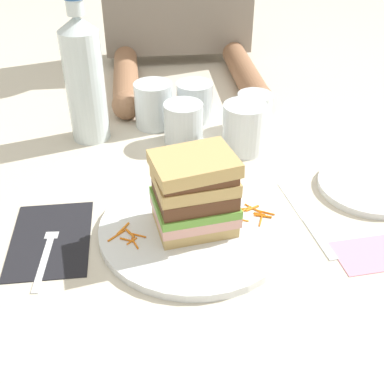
% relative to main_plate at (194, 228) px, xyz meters
% --- Properties ---
extents(ground_plane, '(3.00, 3.00, 0.00)m').
position_rel_main_plate_xyz_m(ground_plane, '(-0.02, 0.03, -0.01)').
color(ground_plane, beige).
extents(main_plate, '(0.29, 0.29, 0.01)m').
position_rel_main_plate_xyz_m(main_plate, '(0.00, 0.00, 0.00)').
color(main_plate, white).
rests_on(main_plate, ground_plane).
extents(sandwich, '(0.13, 0.12, 0.13)m').
position_rel_main_plate_xyz_m(sandwich, '(-0.00, -0.00, 0.07)').
color(sandwich, tan).
rests_on(sandwich, main_plate).
extents(carrot_shred_0, '(0.02, 0.03, 0.00)m').
position_rel_main_plate_xyz_m(carrot_shred_0, '(-0.11, 0.00, 0.01)').
color(carrot_shred_0, orange).
rests_on(carrot_shred_0, main_plate).
extents(carrot_shred_1, '(0.03, 0.02, 0.00)m').
position_rel_main_plate_xyz_m(carrot_shred_1, '(-0.12, -0.01, 0.01)').
color(carrot_shred_1, orange).
rests_on(carrot_shred_1, main_plate).
extents(carrot_shred_2, '(0.01, 0.02, 0.00)m').
position_rel_main_plate_xyz_m(carrot_shred_2, '(-0.09, -0.03, 0.01)').
color(carrot_shred_2, orange).
rests_on(carrot_shred_2, main_plate).
extents(carrot_shred_3, '(0.03, 0.01, 0.00)m').
position_rel_main_plate_xyz_m(carrot_shred_3, '(-0.09, -0.02, 0.01)').
color(carrot_shred_3, orange).
rests_on(carrot_shred_3, main_plate).
extents(carrot_shred_4, '(0.02, 0.01, 0.00)m').
position_rel_main_plate_xyz_m(carrot_shred_4, '(-0.10, -0.03, 0.01)').
color(carrot_shred_4, orange).
rests_on(carrot_shred_4, main_plate).
extents(carrot_shred_5, '(0.01, 0.02, 0.00)m').
position_rel_main_plate_xyz_m(carrot_shred_5, '(-0.10, -0.01, 0.01)').
color(carrot_shred_5, orange).
rests_on(carrot_shred_5, main_plate).
extents(carrot_shred_6, '(0.02, 0.01, 0.00)m').
position_rel_main_plate_xyz_m(carrot_shred_6, '(-0.10, -0.02, 0.01)').
color(carrot_shred_6, orange).
rests_on(carrot_shred_6, main_plate).
extents(carrot_shred_7, '(0.02, 0.01, 0.00)m').
position_rel_main_plate_xyz_m(carrot_shred_7, '(0.09, 0.03, 0.01)').
color(carrot_shred_7, orange).
rests_on(carrot_shred_7, main_plate).
extents(carrot_shred_8, '(0.02, 0.03, 0.00)m').
position_rel_main_plate_xyz_m(carrot_shred_8, '(0.10, 0.02, 0.01)').
color(carrot_shred_8, orange).
rests_on(carrot_shred_8, main_plate).
extents(carrot_shred_9, '(0.03, 0.02, 0.00)m').
position_rel_main_plate_xyz_m(carrot_shred_9, '(0.11, 0.02, 0.01)').
color(carrot_shred_9, orange).
rests_on(carrot_shred_9, main_plate).
extents(carrot_shred_10, '(0.03, 0.01, 0.00)m').
position_rel_main_plate_xyz_m(carrot_shred_10, '(0.11, 0.01, 0.01)').
color(carrot_shred_10, orange).
rests_on(carrot_shred_10, main_plate).
extents(carrot_shred_11, '(0.02, 0.01, 0.00)m').
position_rel_main_plate_xyz_m(carrot_shred_11, '(0.07, 0.00, 0.01)').
color(carrot_shred_11, orange).
rests_on(carrot_shred_11, main_plate).
extents(carrot_shred_12, '(0.02, 0.01, 0.00)m').
position_rel_main_plate_xyz_m(carrot_shred_12, '(0.10, 0.01, 0.01)').
color(carrot_shred_12, orange).
rests_on(carrot_shred_12, main_plate).
extents(carrot_shred_13, '(0.03, 0.00, 0.00)m').
position_rel_main_plate_xyz_m(carrot_shred_13, '(0.08, 0.03, 0.01)').
color(carrot_shred_13, orange).
rests_on(carrot_shred_13, main_plate).
extents(carrot_shred_14, '(0.02, 0.01, 0.00)m').
position_rel_main_plate_xyz_m(carrot_shred_14, '(0.10, 0.03, 0.01)').
color(carrot_shred_14, orange).
rests_on(carrot_shred_14, main_plate).
extents(carrot_shred_15, '(0.01, 0.03, 0.00)m').
position_rel_main_plate_xyz_m(carrot_shred_15, '(0.10, -0.00, 0.01)').
color(carrot_shred_15, orange).
rests_on(carrot_shred_15, main_plate).
extents(napkin_dark, '(0.12, 0.17, 0.00)m').
position_rel_main_plate_xyz_m(napkin_dark, '(-0.22, 0.01, -0.01)').
color(napkin_dark, black).
rests_on(napkin_dark, ground_plane).
extents(fork, '(0.03, 0.17, 0.00)m').
position_rel_main_plate_xyz_m(fork, '(-0.22, -0.02, -0.00)').
color(fork, silver).
rests_on(fork, napkin_dark).
extents(knife, '(0.04, 0.20, 0.00)m').
position_rel_main_plate_xyz_m(knife, '(0.18, 0.01, -0.01)').
color(knife, silver).
rests_on(knife, ground_plane).
extents(juice_glass, '(0.08, 0.08, 0.10)m').
position_rel_main_plate_xyz_m(juice_glass, '(0.12, 0.24, 0.04)').
color(juice_glass, white).
rests_on(juice_glass, ground_plane).
extents(water_bottle, '(0.08, 0.08, 0.28)m').
position_rel_main_plate_xyz_m(water_bottle, '(-0.17, 0.32, 0.12)').
color(water_bottle, silver).
rests_on(water_bottle, ground_plane).
extents(empty_tumbler_0, '(0.08, 0.08, 0.08)m').
position_rel_main_plate_xyz_m(empty_tumbler_0, '(0.01, 0.28, 0.03)').
color(empty_tumbler_0, silver).
rests_on(empty_tumbler_0, ground_plane).
extents(empty_tumbler_1, '(0.07, 0.07, 0.08)m').
position_rel_main_plate_xyz_m(empty_tumbler_1, '(0.16, 0.33, 0.03)').
color(empty_tumbler_1, silver).
rests_on(empty_tumbler_1, ground_plane).
extents(empty_tumbler_2, '(0.08, 0.08, 0.08)m').
position_rel_main_plate_xyz_m(empty_tumbler_2, '(0.05, 0.38, 0.03)').
color(empty_tumbler_2, silver).
rests_on(empty_tumbler_2, ground_plane).
extents(empty_tumbler_3, '(0.08, 0.08, 0.09)m').
position_rel_main_plate_xyz_m(empty_tumbler_3, '(-0.04, 0.36, 0.04)').
color(empty_tumbler_3, silver).
rests_on(empty_tumbler_3, ground_plane).
extents(side_plate, '(0.18, 0.18, 0.01)m').
position_rel_main_plate_xyz_m(side_plate, '(0.31, 0.08, -0.00)').
color(side_plate, white).
rests_on(side_plate, ground_plane).
extents(napkin_pink, '(0.10, 0.08, 0.00)m').
position_rel_main_plate_xyz_m(napkin_pink, '(0.24, -0.08, -0.01)').
color(napkin_pink, pink).
rests_on(napkin_pink, ground_plane).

